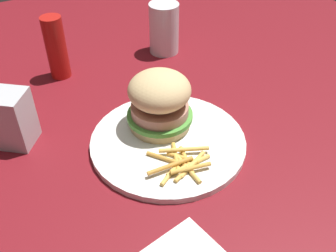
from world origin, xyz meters
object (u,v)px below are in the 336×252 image
Objects in this scene: napkin_dispenser at (4,118)px; ketchup_bottle at (56,48)px; drink_glass at (164,31)px; plate at (168,142)px; sandwich at (160,101)px; fries_pile at (182,163)px.

ketchup_bottle is at bearing 87.88° from napkin_dispenser.
ketchup_bottle reaches higher than drink_glass.
drink_glass is 0.87× the size of ketchup_bottle.
plate is 2.29× the size of drink_glass.
sandwich is 0.29m from ketchup_bottle.
napkin_dispenser is at bearing 67.49° from sandwich.
fries_pile is 1.17× the size of napkin_dispenser.
sandwich is 0.30m from drink_glass.
ketchup_bottle is (0.17, -0.14, 0.02)m from napkin_dispenser.
drink_glass reaches higher than plate.
sandwich is at bearing -9.40° from fries_pile.
sandwich and drink_glass have the same top height.
drink_glass reaches higher than fries_pile.
drink_glass is (0.26, -0.15, -0.01)m from sandwich.
sandwich reaches higher than napkin_dispenser.
drink_glass is 0.43m from napkin_dispenser.
ketchup_bottle is (0.39, 0.09, 0.05)m from fries_pile.
sandwich is at bearing -159.26° from ketchup_bottle.
ketchup_bottle is (0.27, 0.10, 0.00)m from sandwich.
plate is at bearing 152.64° from drink_glass.
fries_pile is (-0.07, 0.01, 0.01)m from plate.
drink_glass is 0.26m from ketchup_bottle.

